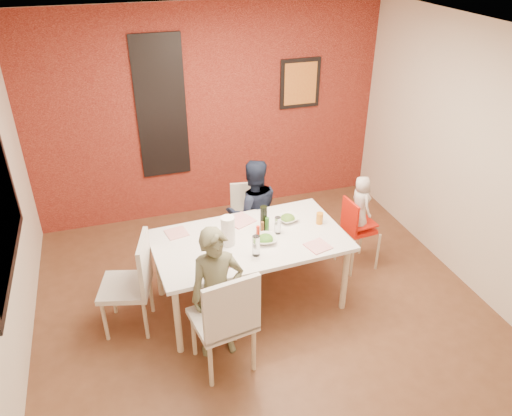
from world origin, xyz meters
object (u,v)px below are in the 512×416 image
object	(u,v)px
wine_bottle	(264,218)
chair_left	(134,280)
child_far	(253,212)
paper_towel_roll	(228,231)
chair_far	(248,215)
high_chair	(356,227)
toddler	(361,203)
dining_table	(250,245)
child_near	(217,294)
chair_near	(226,318)

from	to	relation	value
wine_bottle	chair_left	bearing A→B (deg)	-174.12
child_far	paper_towel_roll	distance (m)	0.93
chair_far	chair_left	distance (m)	1.71
high_chair	toddler	size ratio (longest dim) A/B	1.39
child_far	paper_towel_roll	bearing A→B (deg)	61.60
dining_table	child_far	bearing A→B (deg)	70.29
high_chair	paper_towel_roll	distance (m)	1.61
high_chair	child_far	world-z (taller)	child_far
chair_far	high_chair	bearing A→B (deg)	-25.23
chair_left	child_far	bearing A→B (deg)	132.37
child_near	toddler	xyz separation A→B (m)	(1.80, 0.82, 0.17)
child_near	high_chair	bearing A→B (deg)	25.86
dining_table	chair_near	world-z (taller)	chair_near
wine_bottle	high_chair	bearing A→B (deg)	6.24
high_chair	child_far	xyz separation A→B (m)	(-1.06, 0.47, 0.11)
chair_left	child_near	distance (m)	0.87
chair_left	toddler	size ratio (longest dim) A/B	1.60
chair_near	paper_towel_roll	world-z (taller)	paper_towel_roll
chair_near	chair_far	world-z (taller)	chair_near
child_near	toddler	size ratio (longest dim) A/B	2.10
chair_near	wine_bottle	xyz separation A→B (m)	(0.64, 0.94, 0.31)
chair_near	wine_bottle	size ratio (longest dim) A/B	4.03
dining_table	wine_bottle	size ratio (longest dim) A/B	7.29
dining_table	child_far	size ratio (longest dim) A/B	1.52
child_far	paper_towel_roll	size ratio (longest dim) A/B	4.26
child_near	wine_bottle	size ratio (longest dim) A/B	4.94
chair_near	chair_left	bearing A→B (deg)	-58.71
chair_left	child_far	world-z (taller)	child_far
paper_towel_roll	wine_bottle	bearing A→B (deg)	19.99
chair_far	chair_left	world-z (taller)	chair_left
child_near	child_far	world-z (taller)	child_near
dining_table	chair_left	size ratio (longest dim) A/B	1.93
child_far	wine_bottle	distance (m)	0.66
child_near	chair_left	bearing A→B (deg)	141.86
child_near	chair_near	bearing A→B (deg)	-85.27
chair_left	child_near	world-z (taller)	child_near
dining_table	paper_towel_roll	xyz separation A→B (m)	(-0.22, -0.03, 0.22)
high_chair	paper_towel_roll	bearing A→B (deg)	94.48
chair_near	high_chair	distance (m)	2.06
wine_bottle	chair_near	bearing A→B (deg)	-124.04
child_near	child_far	distance (m)	1.47
chair_left	toddler	xyz separation A→B (m)	(2.47, 0.26, 0.26)
toddler	paper_towel_roll	size ratio (longest dim) A/B	2.09
chair_far	wine_bottle	size ratio (longest dim) A/B	3.18
chair_near	paper_towel_roll	bearing A→B (deg)	-115.40
child_near	wine_bottle	world-z (taller)	child_near
child_far	toddler	xyz separation A→B (m)	(1.08, -0.46, 0.19)
child_far	chair_far	bearing A→B (deg)	-88.27
dining_table	paper_towel_roll	size ratio (longest dim) A/B	6.46
toddler	wine_bottle	xyz separation A→B (m)	(-1.15, -0.13, 0.09)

